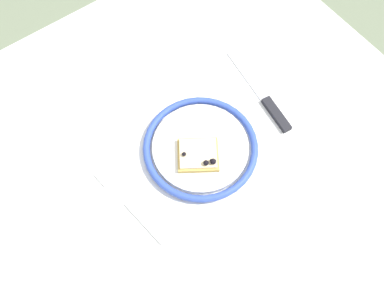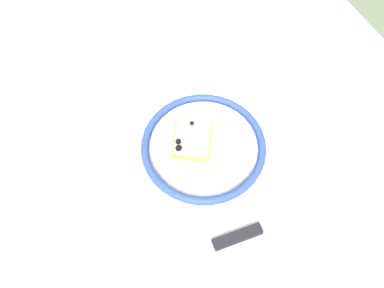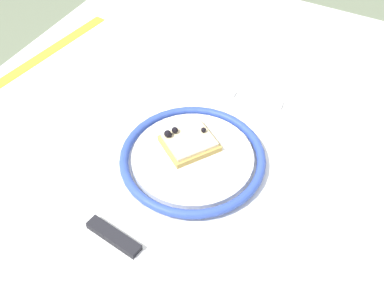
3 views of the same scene
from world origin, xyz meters
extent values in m
cube|color=white|center=(0.00, 0.00, 0.76)|extent=(1.07, 0.95, 0.03)
cylinder|color=#4C4742|center=(-0.48, -0.42, 0.37)|extent=(0.05, 0.05, 0.75)
cylinder|color=white|center=(0.04, -0.01, 0.79)|extent=(0.20, 0.20, 0.02)
torus|color=#334FB2|center=(0.04, -0.01, 0.79)|extent=(0.24, 0.24, 0.01)
cube|color=tan|center=(0.03, -0.03, 0.80)|extent=(0.11, 0.11, 0.01)
cube|color=beige|center=(0.03, -0.03, 0.81)|extent=(0.10, 0.10, 0.01)
sphere|color=black|center=(0.02, -0.05, 0.81)|extent=(0.01, 0.01, 0.01)
sphere|color=black|center=(0.04, -0.06, 0.81)|extent=(0.01, 0.01, 0.01)
sphere|color=black|center=(0.00, -0.01, 0.81)|extent=(0.01, 0.01, 0.01)
sphere|color=black|center=(0.04, -0.06, 0.82)|extent=(0.01, 0.01, 0.01)
cube|color=silver|center=(0.24, 0.08, 0.78)|extent=(0.04, 0.15, 0.00)
cube|color=black|center=(0.22, -0.04, 0.78)|extent=(0.03, 0.09, 0.01)
cube|color=silver|center=(-0.14, -0.07, 0.78)|extent=(0.03, 0.11, 0.00)
cube|color=silver|center=(-0.15, 0.06, 0.78)|extent=(0.03, 0.04, 0.00)
cube|color=yellow|center=(-0.08, -0.42, 0.78)|extent=(0.34, 0.07, 0.00)
camera|label=1|loc=(-0.18, -0.29, 1.56)|focal=38.51mm
camera|label=2|loc=(0.41, -0.23, 1.57)|focal=43.97mm
camera|label=3|loc=(0.49, 0.22, 1.36)|focal=43.42mm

